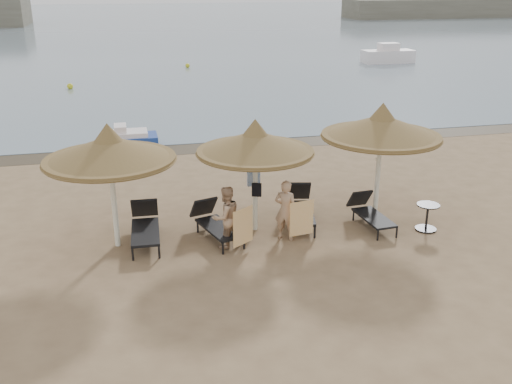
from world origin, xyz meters
TOP-DOWN VIEW (x-y plane):
  - ground at (0.00, 0.00)m, footprint 160.00×160.00m
  - sea at (0.00, 80.00)m, footprint 200.00×140.00m
  - wet_sand_strip at (0.00, 9.40)m, footprint 200.00×1.60m
  - palapa_left at (-3.03, 1.12)m, footprint 3.16×3.16m
  - palapa_center at (0.55, 1.28)m, footprint 3.03×3.03m
  - palapa_right at (4.05, 1.44)m, footprint 3.25×3.25m
  - lounger_far_left at (-2.32, 1.29)m, footprint 0.78×2.09m
  - lounger_near_left at (-0.57, 1.12)m, footprint 1.18×2.06m
  - lounger_near_right at (1.86, 1.57)m, footprint 1.15×2.19m
  - lounger_far_right at (3.63, 0.89)m, footprint 0.74×1.85m
  - side_table at (4.97, 0.23)m, footprint 0.60×0.60m
  - person_left at (-0.38, 0.44)m, footprint 0.99×0.82m
  - person_right at (1.17, 0.54)m, footprint 1.01×0.92m
  - towel_left at (-0.03, 0.09)m, footprint 0.57×0.39m
  - towel_right at (1.52, 0.29)m, footprint 0.65×0.12m
  - bag_patterned at (0.55, 1.46)m, footprint 0.34×0.12m
  - bag_dark at (0.55, 1.12)m, footprint 0.26×0.16m
  - pedal_boat at (-2.47, 9.97)m, footprint 2.05×1.22m
  - buoy_left at (-5.68, 23.82)m, footprint 0.36×0.36m
  - buoy_mid at (2.27, 31.02)m, footprint 0.33×0.33m

SIDE VIEW (x-z plane):
  - ground at x=0.00m, z-range 0.00..0.00m
  - wet_sand_strip at x=0.00m, z-range 0.00..0.01m
  - sea at x=0.00m, z-range 0.00..0.03m
  - buoy_mid at x=2.27m, z-range 0.00..0.33m
  - buoy_left at x=-5.68m, z-range 0.00..0.36m
  - side_table at x=4.97m, z-range -0.02..0.70m
  - pedal_boat at x=-2.47m, z-range -0.12..0.83m
  - lounger_far_right at x=3.63m, z-range -0.04..0.77m
  - lounger_near_left at x=-0.57m, z-range -0.04..0.83m
  - lounger_far_left at x=-2.32m, z-range -0.05..0.87m
  - lounger_near_right at x=1.86m, z-range -0.05..0.89m
  - towel_right at x=1.52m, z-range 0.18..1.10m
  - towel_left at x=-0.03m, z-range 0.18..1.13m
  - person_left at x=-0.38m, z-range 0.00..1.84m
  - person_right at x=1.17m, z-range 0.00..1.84m
  - bag_dark at x=0.55m, z-range 1.01..1.36m
  - bag_patterned at x=0.55m, z-range 1.18..1.60m
  - palapa_center at x=0.55m, z-range 0.89..3.90m
  - palapa_left at x=-3.03m, z-range 0.93..4.07m
  - palapa_right at x=4.05m, z-range 0.95..4.17m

